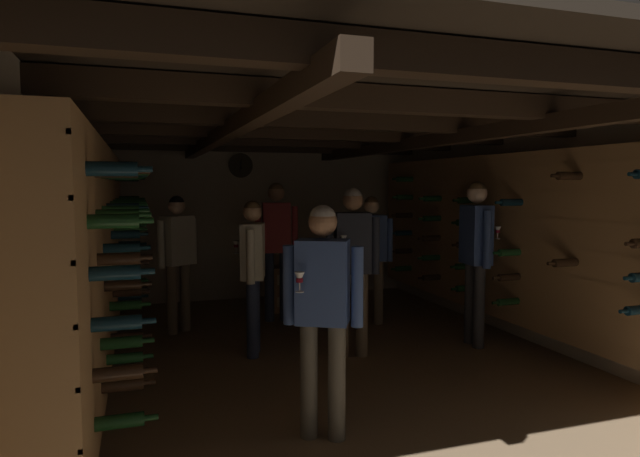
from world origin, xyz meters
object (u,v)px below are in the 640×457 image
Objects in this scene: person_host_center at (353,255)px; person_guest_far_left at (178,251)px; person_guest_near_left at (323,300)px; person_guest_far_right at (371,248)px; wine_crate_stack at (285,288)px; person_guest_mid_left at (253,263)px; person_guest_rear_center at (277,237)px; person_guest_mid_right at (476,246)px; display_bottle at (286,257)px.

person_guest_far_left is at bearing 137.17° from person_host_center.
person_guest_far_right is at bearing 60.45° from person_guest_near_left.
wine_crate_stack is 0.38× the size of person_guest_mid_left.
person_guest_rear_center reaches higher than person_guest_far_right.
person_guest_far_right is at bearing 120.54° from person_guest_mid_right.
person_guest_mid_right is 1.10× the size of person_guest_near_left.
display_bottle is at bearing 65.54° from person_guest_mid_left.
person_guest_rear_center is (-1.06, 0.52, 0.12)m from person_guest_far_right.
person_guest_far_right is 0.91× the size of person_guest_rear_center.
person_guest_mid_left is (-0.81, -1.82, 0.63)m from wine_crate_stack.
wine_crate_stack is 0.34× the size of person_guest_rear_center.
wine_crate_stack is 1.48m from person_guest_far_right.
display_bottle is at bearing 24.92° from person_guest_far_left.
person_guest_far_right is at bearing -52.94° from wine_crate_stack.
person_host_center is at bearing -86.98° from display_bottle.
person_guest_far_left reaches higher than display_bottle.
display_bottle is at bearing 78.91° from person_guest_near_left.
person_guest_far_right reaches higher than wine_crate_stack.
display_bottle is 1.64m from person_guest_far_left.
person_host_center is 1.31m from person_guest_far_right.
wine_crate_stack is 0.38× the size of person_guest_far_right.
wine_crate_stack is 0.97m from person_guest_rear_center.
person_guest_near_left is at bearing -145.38° from person_guest_mid_right.
person_guest_near_left is (-0.73, -3.74, 0.21)m from display_bottle.
person_guest_far_left is at bearing 120.61° from person_guest_mid_left.
person_guest_mid_left reaches higher than wine_crate_stack.
person_host_center is 0.96× the size of person_guest_mid_right.
person_guest_far_right is (0.81, -1.07, 0.64)m from wine_crate_stack.
person_guest_far_left is 1.02× the size of person_guest_mid_left.
person_guest_rear_center is at bearing 81.63° from person_guest_near_left.
person_guest_mid_right is at bearing -59.46° from person_guest_far_right.
person_guest_rear_center is at bearing -114.93° from wine_crate_stack.
person_guest_far_left is at bearing -154.05° from wine_crate_stack.
person_guest_rear_center reaches higher than person_guest_far_left.
person_guest_far_left is at bearing -172.25° from person_guest_rear_center.
person_guest_mid_right is 1.37m from person_guest_far_right.
person_guest_far_left is (-1.47, -0.68, 0.22)m from display_bottle.
display_bottle is 0.22× the size of person_guest_far_right.
person_guest_far_left is (-0.74, 3.06, 0.00)m from person_guest_near_left.
person_guest_rear_center is at bearing 102.86° from person_host_center.
wine_crate_stack is at bearing 97.97° from display_bottle.
person_guest_mid_right reaches higher than display_bottle.
display_bottle is 0.22× the size of person_guest_near_left.
person_guest_mid_right reaches higher than person_guest_rear_center.
person_guest_mid_right is at bearing -27.22° from person_guest_far_left.
person_guest_far_right is 0.99× the size of person_guest_far_left.
person_guest_mid_right is at bearing 34.62° from person_guest_near_left.
person_guest_far_right is 1.01× the size of person_guest_mid_left.
person_guest_mid_left is (-0.08, 1.95, -0.02)m from person_guest_near_left.
person_guest_far_right is 2.30m from person_guest_far_left.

